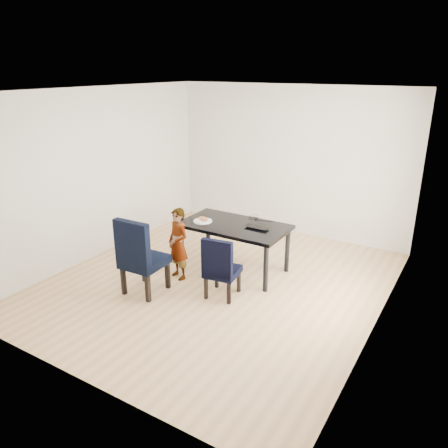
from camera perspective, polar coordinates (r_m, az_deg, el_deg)
The scene contains 14 objects.
floor at distance 6.47m, azimuth -0.93°, elevation -7.66°, with size 4.50×5.00×0.01m, color tan.
ceiling at distance 5.73m, azimuth -1.08°, elevation 17.08°, with size 4.50×5.00×0.01m, color white.
wall_back at distance 8.13m, azimuth 8.55°, elevation 8.11°, with size 4.50×0.01×2.70m, color white.
wall_front at distance 4.19m, azimuth -19.64°, elevation -4.44°, with size 4.50×0.01×2.70m, color silver.
wall_left at distance 7.37m, azimuth -16.09°, elevation 6.32°, with size 0.01×5.00×2.70m, color silver.
wall_right at distance 5.18m, azimuth 20.63°, elevation 0.11°, with size 0.01×5.00×2.70m, color white.
dining_table at distance 6.69m, azimuth 1.33°, elevation -3.07°, with size 1.60×0.90×0.75m, color black.
chair_left at distance 6.09m, azimuth -10.37°, elevation -3.98°, with size 0.53×0.56×1.11m, color black.
chair_right at distance 5.93m, azimuth -0.18°, elevation -5.52°, with size 0.43×0.44×0.89m, color black.
child at distance 6.42m, azimuth -6.01°, elevation -2.60°, with size 0.39×0.26×1.08m, color #FF4115.
plate at distance 6.67m, azimuth -2.78°, elevation 0.39°, with size 0.29×0.29×0.02m, color white.
sandwich at distance 6.66m, azimuth -2.73°, elevation 0.70°, with size 0.16×0.08×0.06m, color #A3623A.
laptop at distance 6.45m, azimuth 4.50°, elevation -0.32°, with size 0.36×0.23×0.03m, color black.
cable_tangle at distance 6.78m, azimuth 3.85°, elevation 0.63°, with size 0.14×0.14×0.01m, color black.
Camera 1 is at (3.06, -4.84, 3.00)m, focal length 35.00 mm.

